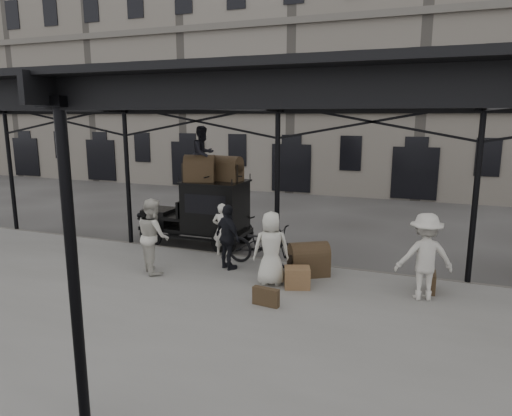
{
  "coord_description": "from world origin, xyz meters",
  "views": [
    {
      "loc": [
        3.97,
        -9.9,
        4.19
      ],
      "look_at": [
        -0.48,
        1.6,
        1.7
      ],
      "focal_mm": 32.0,
      "sensor_mm": 36.0,
      "label": 1
    }
  ],
  "objects_px": {
    "porter_official": "(228,237)",
    "steamer_trunk_platform": "(309,261)",
    "taxi": "(207,210)",
    "porter_left": "(222,230)",
    "bicycle": "(263,245)",
    "steamer_trunk_roof_near": "(200,170)"
  },
  "relations": [
    {
      "from": "porter_official",
      "to": "steamer_trunk_roof_near",
      "type": "xyz_separation_m",
      "value": [
        -1.83,
        1.94,
        1.5
      ]
    },
    {
      "from": "taxi",
      "to": "steamer_trunk_platform",
      "type": "distance_m",
      "value": 4.38
    },
    {
      "from": "porter_official",
      "to": "bicycle",
      "type": "relative_size",
      "value": 0.81
    },
    {
      "from": "bicycle",
      "to": "steamer_trunk_roof_near",
      "type": "bearing_deg",
      "value": 67.06
    },
    {
      "from": "taxi",
      "to": "steamer_trunk_roof_near",
      "type": "height_order",
      "value": "steamer_trunk_roof_near"
    },
    {
      "from": "porter_official",
      "to": "steamer_trunk_platform",
      "type": "bearing_deg",
      "value": -139.92
    },
    {
      "from": "porter_left",
      "to": "steamer_trunk_platform",
      "type": "distance_m",
      "value": 2.92
    },
    {
      "from": "steamer_trunk_roof_near",
      "to": "bicycle",
      "type": "bearing_deg",
      "value": -44.05
    },
    {
      "from": "taxi",
      "to": "porter_left",
      "type": "relative_size",
      "value": 2.33
    },
    {
      "from": "porter_official",
      "to": "steamer_trunk_roof_near",
      "type": "distance_m",
      "value": 3.06
    },
    {
      "from": "taxi",
      "to": "steamer_trunk_platform",
      "type": "height_order",
      "value": "taxi"
    },
    {
      "from": "porter_left",
      "to": "taxi",
      "type": "bearing_deg",
      "value": -57.06
    },
    {
      "from": "bicycle",
      "to": "steamer_trunk_roof_near",
      "type": "distance_m",
      "value": 3.44
    },
    {
      "from": "porter_left",
      "to": "steamer_trunk_platform",
      "type": "height_order",
      "value": "porter_left"
    },
    {
      "from": "porter_left",
      "to": "steamer_trunk_roof_near",
      "type": "height_order",
      "value": "steamer_trunk_roof_near"
    },
    {
      "from": "porter_official",
      "to": "bicycle",
      "type": "bearing_deg",
      "value": -109.64
    },
    {
      "from": "taxi",
      "to": "porter_official",
      "type": "distance_m",
      "value": 2.81
    },
    {
      "from": "steamer_trunk_roof_near",
      "to": "steamer_trunk_platform",
      "type": "height_order",
      "value": "steamer_trunk_roof_near"
    },
    {
      "from": "taxi",
      "to": "porter_official",
      "type": "height_order",
      "value": "taxi"
    },
    {
      "from": "taxi",
      "to": "bicycle",
      "type": "distance_m",
      "value": 3.02
    },
    {
      "from": "bicycle",
      "to": "steamer_trunk_roof_near",
      "type": "xyz_separation_m",
      "value": [
        -2.61,
        1.33,
        1.81
      ]
    },
    {
      "from": "porter_left",
      "to": "bicycle",
      "type": "xyz_separation_m",
      "value": [
        1.43,
        -0.42,
        -0.21
      ]
    }
  ]
}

